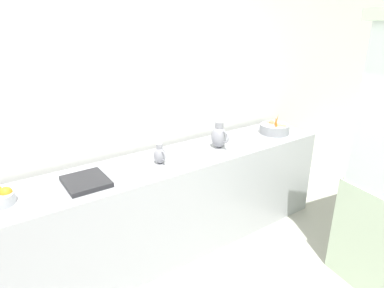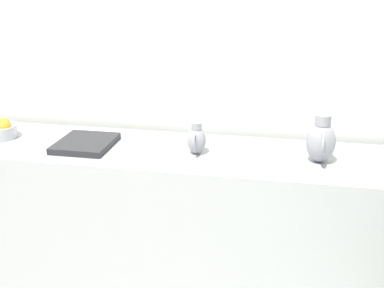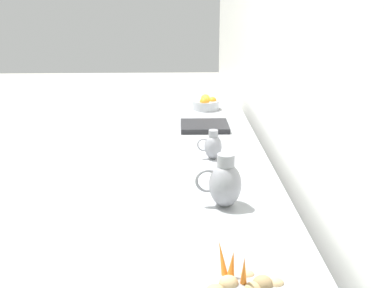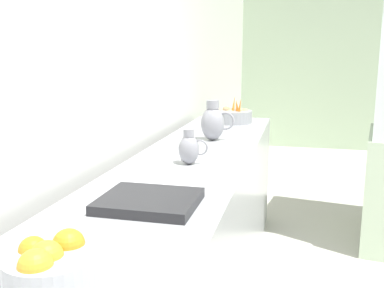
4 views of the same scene
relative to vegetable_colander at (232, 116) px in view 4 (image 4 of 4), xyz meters
name	(u,v)px [view 4 (image 4 of 4)]	position (x,y,z in m)	size (l,w,h in m)	color
tile_wall_left	(143,45)	(-0.44, -0.82, 0.54)	(0.10, 9.34, 3.00)	silver
prep_counter	(189,243)	(-0.03, -1.32, -0.51)	(0.61, 3.31, 0.91)	#9EA0A5
vegetable_colander	(232,116)	(0.00, 0.00, 0.00)	(0.31, 0.31, 0.21)	gray
orange_bowl	(50,264)	(-0.04, -2.61, 0.00)	(0.22, 0.22, 0.11)	#ADAFB5
metal_pitcher_tall	(213,122)	(-0.01, -0.76, 0.06)	(0.21, 0.15, 0.25)	gray
metal_pitcher_short	(189,148)	(0.00, -1.40, 0.03)	(0.15, 0.10, 0.17)	gray
counter_sink_basin	(149,201)	(0.01, -2.04, -0.03)	(0.34, 0.30, 0.04)	#232326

